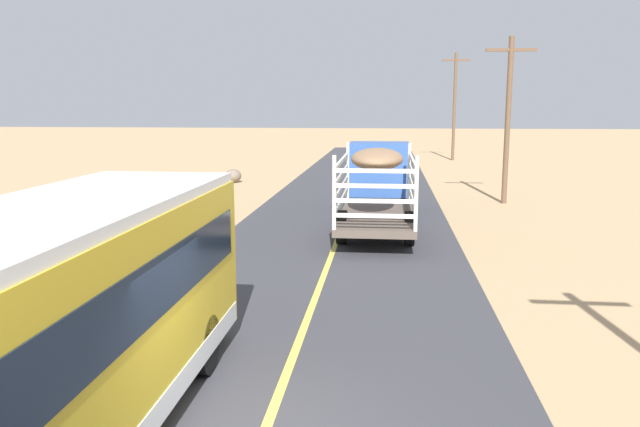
# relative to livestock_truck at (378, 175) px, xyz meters

# --- Properties ---
(livestock_truck) EXTENTS (2.53, 9.70, 3.02)m
(livestock_truck) POSITION_rel_livestock_truck_xyz_m (0.00, 0.00, 0.00)
(livestock_truck) COLOR #3359A5
(livestock_truck) RESTS_ON road_surface
(bus) EXTENTS (2.54, 10.00, 3.21)m
(bus) POSITION_rel_livestock_truck_xyz_m (-3.76, -18.07, -0.04)
(bus) COLOR gold
(bus) RESTS_ON road_surface
(power_pole_mid) EXTENTS (2.20, 0.24, 7.50)m
(power_pole_mid) POSITION_rel_livestock_truck_xyz_m (5.74, 4.93, 2.25)
(power_pole_mid) COLOR brown
(power_pole_mid) RESTS_ON ground
(power_pole_far) EXTENTS (2.20, 0.24, 8.70)m
(power_pole_far) POSITION_rel_livestock_truck_xyz_m (5.74, 28.47, 2.85)
(power_pole_far) COLOR brown
(power_pole_far) RESTS_ON ground
(boulder_mid_field) EXTENTS (0.96, 1.05, 0.78)m
(boulder_mid_field) POSITION_rel_livestock_truck_xyz_m (-8.66, 11.45, -1.40)
(boulder_mid_field) COLOR #756656
(boulder_mid_field) RESTS_ON ground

